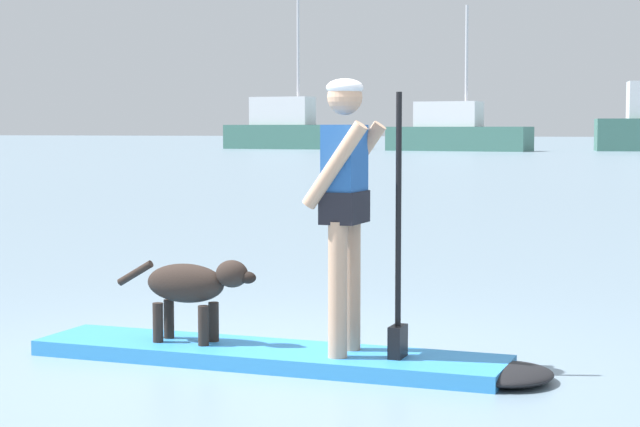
{
  "coord_description": "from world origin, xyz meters",
  "views": [
    {
      "loc": [
        2.81,
        -6.54,
        1.52
      ],
      "look_at": [
        0.0,
        1.0,
        0.9
      ],
      "focal_mm": 62.46,
      "sensor_mm": 36.0,
      "label": 1
    }
  ],
  "objects_px": {
    "moored_boat_center": "(289,129)",
    "moored_boat_starboard": "(456,132)",
    "person_paddler": "(347,196)",
    "dog": "(192,286)",
    "paddleboard": "(299,358)"
  },
  "relations": [
    {
      "from": "moored_boat_center",
      "to": "moored_boat_starboard",
      "type": "bearing_deg",
      "value": -11.8
    },
    {
      "from": "person_paddler",
      "to": "dog",
      "type": "relative_size",
      "value": 1.69
    },
    {
      "from": "dog",
      "to": "moored_boat_center",
      "type": "distance_m",
      "value": 75.33
    },
    {
      "from": "paddleboard",
      "to": "moored_boat_starboard",
      "type": "relative_size",
      "value": 0.35
    },
    {
      "from": "moored_boat_center",
      "to": "person_paddler",
      "type": "bearing_deg",
      "value": -67.69
    },
    {
      "from": "dog",
      "to": "moored_boat_starboard",
      "type": "xyz_separation_m",
      "value": [
        -14.36,
        67.28,
        0.8
      ]
    },
    {
      "from": "person_paddler",
      "to": "dog",
      "type": "xyz_separation_m",
      "value": [
        -1.08,
        -0.0,
        -0.62
      ]
    },
    {
      "from": "moored_boat_center",
      "to": "moored_boat_starboard",
      "type": "distance_m",
      "value": 13.59
    },
    {
      "from": "paddleboard",
      "to": "moored_boat_starboard",
      "type": "xyz_separation_m",
      "value": [
        -15.12,
        67.28,
        1.22
      ]
    },
    {
      "from": "person_paddler",
      "to": "moored_boat_starboard",
      "type": "bearing_deg",
      "value": 102.93
    },
    {
      "from": "person_paddler",
      "to": "dog",
      "type": "height_order",
      "value": "person_paddler"
    },
    {
      "from": "paddleboard",
      "to": "moored_boat_starboard",
      "type": "distance_m",
      "value": 68.96
    },
    {
      "from": "moored_boat_center",
      "to": "paddleboard",
      "type": "bearing_deg",
      "value": -67.92
    },
    {
      "from": "person_paddler",
      "to": "moored_boat_center",
      "type": "bearing_deg",
      "value": 112.31
    },
    {
      "from": "paddleboard",
      "to": "moored_boat_center",
      "type": "bearing_deg",
      "value": 112.08
    }
  ]
}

